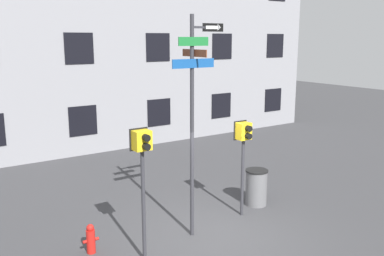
% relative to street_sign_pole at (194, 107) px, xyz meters
% --- Properties ---
extents(ground_plane, '(60.00, 60.00, 0.00)m').
position_rel_street_sign_pole_xyz_m(ground_plane, '(0.33, -0.39, -3.06)').
color(ground_plane, '#38383A').
extents(street_sign_pole, '(1.37, 0.92, 5.08)m').
position_rel_street_sign_pole_xyz_m(street_sign_pole, '(0.00, 0.00, 0.00)').
color(street_sign_pole, '#2D2D33').
rests_on(street_sign_pole, ground_plane).
extents(pedestrian_signal_left, '(0.40, 0.40, 2.82)m').
position_rel_street_sign_pole_xyz_m(pedestrian_signal_left, '(-1.55, -0.43, -0.83)').
color(pedestrian_signal_left, '#2D2D33').
rests_on(pedestrian_signal_left, ground_plane).
extents(pedestrian_signal_right, '(0.40, 0.40, 2.51)m').
position_rel_street_sign_pole_xyz_m(pedestrian_signal_right, '(1.68, 0.23, -1.06)').
color(pedestrian_signal_right, '#2D2D33').
rests_on(pedestrian_signal_right, ground_plane).
extents(fire_hydrant, '(0.35, 0.19, 0.66)m').
position_rel_street_sign_pole_xyz_m(fire_hydrant, '(-2.36, 0.51, -2.74)').
color(fire_hydrant, red).
rests_on(fire_hydrant, ground_plane).
extents(trash_bin, '(0.63, 0.63, 1.01)m').
position_rel_street_sign_pole_xyz_m(trash_bin, '(2.48, 0.56, -2.56)').
color(trash_bin, '#59595B').
rests_on(trash_bin, ground_plane).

